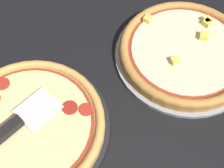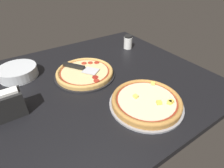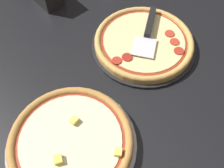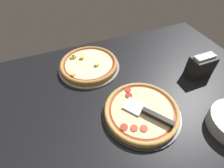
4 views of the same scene
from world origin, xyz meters
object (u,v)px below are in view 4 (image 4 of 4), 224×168
napkin_holder (201,66)px  pizza_front (142,111)px  pizza_back (89,64)px  serving_spatula (153,115)px

napkin_holder → pizza_front: bearing=-164.4°
pizza_front → pizza_back: (-12.92, 40.74, 0.30)cm
pizza_front → serving_spatula: (2.79, -4.91, 2.19)cm
pizza_front → napkin_holder: size_ratio=2.53×
serving_spatula → napkin_holder: 43.73cm
pizza_back → pizza_front: bearing=-72.4°
pizza_front → pizza_back: size_ratio=1.02×
pizza_front → serving_spatula: bearing=-60.4°
serving_spatula → napkin_holder: size_ratio=1.61×
pizza_front → pizza_back: bearing=107.6°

